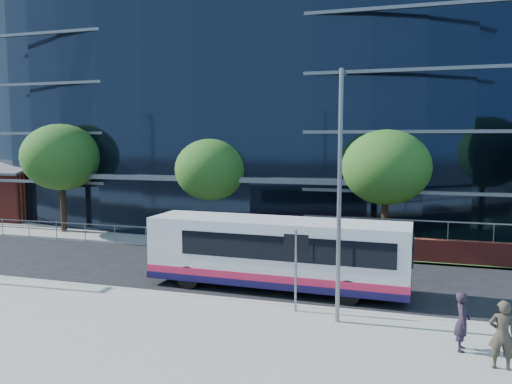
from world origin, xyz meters
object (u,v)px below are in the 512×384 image
(street_sign, at_px, (296,253))
(pedestrian_b, at_px, (502,335))
(tree_far_a, at_px, (61,157))
(tree_far_b, at_px, (211,170))
(city_bus, at_px, (279,253))
(streetlight_east, at_px, (340,189))
(pedestrian, at_px, (462,321))
(brick_pavilion, at_px, (3,192))
(tree_far_c, at_px, (386,167))

(street_sign, height_order, pedestrian_b, street_sign)
(tree_far_a, bearing_deg, tree_far_b, 2.86)
(city_bus, bearing_deg, pedestrian_b, -35.37)
(tree_far_b, height_order, pedestrian_b, tree_far_b)
(streetlight_east, height_order, pedestrian, streetlight_east)
(brick_pavilion, distance_m, streetlight_east, 32.19)
(tree_far_a, bearing_deg, tree_far_c, 0.00)
(tree_far_a, relative_size, city_bus, 0.67)
(brick_pavilion, relative_size, street_sign, 3.07)
(tree_far_b, relative_size, tree_far_c, 0.93)
(tree_far_b, bearing_deg, tree_far_a, -177.14)
(street_sign, bearing_deg, pedestrian, -19.68)
(tree_far_a, bearing_deg, brick_pavilion, 153.45)
(tree_far_a, distance_m, tree_far_b, 10.03)
(tree_far_a, height_order, streetlight_east, streetlight_east)
(brick_pavilion, distance_m, city_bus, 28.08)
(city_bus, bearing_deg, brick_pavilion, 155.49)
(tree_far_c, height_order, pedestrian_b, tree_far_c)
(brick_pavilion, xyz_separation_m, streetlight_east, (28.00, -15.67, 2.50))
(street_sign, relative_size, pedestrian_b, 1.56)
(tree_far_b, distance_m, city_bus, 10.77)
(street_sign, relative_size, tree_far_b, 0.46)
(pedestrian, bearing_deg, city_bus, 59.21)
(pedestrian, relative_size, pedestrian_b, 0.92)
(street_sign, height_order, tree_far_c, tree_far_c)
(streetlight_east, bearing_deg, pedestrian_b, -25.71)
(tree_far_a, relative_size, tree_far_b, 1.15)
(tree_far_a, distance_m, streetlight_east, 22.05)
(street_sign, xyz_separation_m, tree_far_c, (2.50, 10.59, 2.39))
(streetlight_east, bearing_deg, tree_far_b, 127.63)
(street_sign, distance_m, pedestrian_b, 6.63)
(city_bus, bearing_deg, tree_far_b, 128.20)
(tree_far_a, height_order, city_bus, tree_far_a)
(tree_far_c, height_order, city_bus, tree_far_c)
(tree_far_c, distance_m, streetlight_east, 11.22)
(tree_far_a, bearing_deg, street_sign, -31.17)
(tree_far_b, height_order, city_bus, tree_far_b)
(tree_far_c, bearing_deg, pedestrian, -78.21)
(pedestrian, bearing_deg, streetlight_east, 75.69)
(tree_far_b, xyz_separation_m, streetlight_east, (9.00, -11.67, 0.23))
(streetlight_east, bearing_deg, brick_pavilion, 150.76)
(tree_far_a, relative_size, pedestrian, 4.23)
(city_bus, bearing_deg, tree_far_a, 155.73)
(tree_far_a, xyz_separation_m, tree_far_c, (20.00, 0.00, -0.33))
(tree_far_b, distance_m, pedestrian_b, 19.53)
(tree_far_b, height_order, tree_far_c, tree_far_c)
(tree_far_c, bearing_deg, brick_pavilion, 171.18)
(tree_far_b, bearing_deg, pedestrian, -45.72)
(tree_far_a, bearing_deg, city_bus, -25.89)
(tree_far_b, relative_size, city_bus, 0.58)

